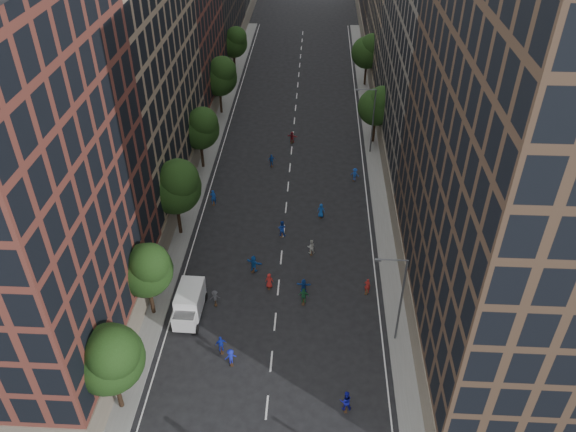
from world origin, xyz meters
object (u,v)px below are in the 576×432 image
(streetlamp_near, at_px, (399,296))
(streetlamp_far, at_px, (372,118))
(cargo_van, at_px, (189,304))
(skater_2, at_px, (346,401))

(streetlamp_near, bearing_deg, streetlamp_far, 90.00)
(cargo_van, xyz_separation_m, skater_2, (13.83, -9.31, -0.42))
(streetlamp_near, distance_m, cargo_van, 18.67)
(cargo_van, height_order, skater_2, cargo_van)
(streetlamp_far, bearing_deg, skater_2, -96.14)
(streetlamp_far, bearing_deg, cargo_van, -120.38)
(streetlamp_near, relative_size, streetlamp_far, 1.00)
(streetlamp_far, xyz_separation_m, cargo_van, (-18.17, -30.99, -3.79))
(cargo_van, relative_size, skater_2, 2.61)
(streetlamp_near, xyz_separation_m, streetlamp_far, (0.00, 33.00, 0.00))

